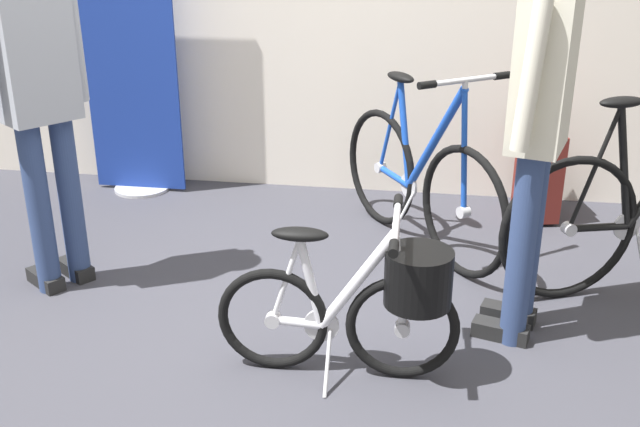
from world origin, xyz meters
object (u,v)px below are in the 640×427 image
floor_banner_stand (130,59)px  display_bike_left (419,181)px  rolling_suitcase (538,172)px  visitor_browsing (38,85)px  visitor_near_wall (540,107)px  folding_bike_foreground (370,299)px

floor_banner_stand → display_bike_left: floor_banner_stand is taller
rolling_suitcase → visitor_browsing: bearing=-152.1°
floor_banner_stand → visitor_near_wall: bearing=-32.4°
floor_banner_stand → visitor_near_wall: floor_banner_stand is taller
floor_banner_stand → folding_bike_foreground: size_ratio=1.99×
folding_bike_foreground → visitor_browsing: size_ratio=0.55×
floor_banner_stand → rolling_suitcase: bearing=-1.6°
floor_banner_stand → folding_bike_foreground: bearing=-48.1°
folding_bike_foreground → visitor_browsing: bearing=160.7°
folding_bike_foreground → rolling_suitcase: size_ratio=1.16×
folding_bike_foreground → visitor_browsing: 1.79m
display_bike_left → visitor_near_wall: visitor_near_wall is taller
floor_banner_stand → visitor_browsing: bearing=-84.7°
floor_banner_stand → visitor_browsing: size_ratio=1.10×
folding_bike_foreground → rolling_suitcase: 2.00m
visitor_browsing → display_bike_left: bearing=23.3°
folding_bike_foreground → visitor_near_wall: bearing=35.1°
floor_banner_stand → visitor_browsing: 1.36m
visitor_browsing → rolling_suitcase: 2.81m
floor_banner_stand → visitor_near_wall: 2.73m
display_bike_left → visitor_near_wall: size_ratio=0.68×
visitor_browsing → rolling_suitcase: size_ratio=2.09×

